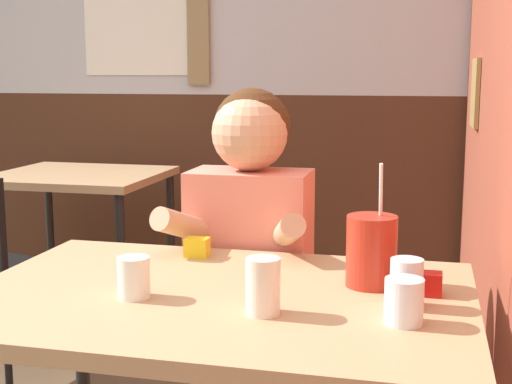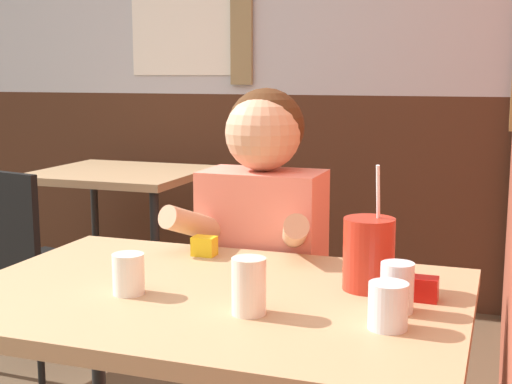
% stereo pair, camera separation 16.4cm
% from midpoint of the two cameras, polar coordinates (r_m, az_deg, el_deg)
% --- Properties ---
extents(back_wall, '(5.57, 0.09, 2.70)m').
position_cam_midpoint_polar(back_wall, '(3.91, 1.71, 11.57)').
color(back_wall, silver).
rests_on(back_wall, ground_plane).
extents(main_table, '(1.10, 0.75, 0.74)m').
position_cam_midpoint_polar(main_table, '(1.59, -0.56, -10.29)').
color(main_table, tan).
rests_on(main_table, ground_plane).
extents(background_table, '(0.77, 0.70, 0.74)m').
position_cam_midpoint_polar(background_table, '(3.54, -9.51, 0.27)').
color(background_table, tan).
rests_on(background_table, ground_plane).
extents(chair_near_window, '(0.48, 0.48, 0.85)m').
position_cam_midpoint_polar(chair_near_window, '(2.99, -16.45, -4.90)').
color(chair_near_window, black).
rests_on(chair_near_window, ground_plane).
extents(person_seated, '(0.42, 0.41, 1.17)m').
position_cam_midpoint_polar(person_seated, '(2.07, 2.83, -6.93)').
color(person_seated, '#EA7F6B').
rests_on(person_seated, ground_plane).
extents(cocktail_pitcher, '(0.11, 0.11, 0.28)m').
position_cam_midpoint_polar(cocktail_pitcher, '(1.59, 11.97, -4.89)').
color(cocktail_pitcher, '#B22819').
rests_on(cocktail_pitcher, main_table).
extents(glass_near_pitcher, '(0.07, 0.07, 0.10)m').
position_cam_midpoint_polar(glass_near_pitcher, '(1.47, 14.42, -7.44)').
color(glass_near_pitcher, silver).
rests_on(glass_near_pitcher, main_table).
extents(glass_center, '(0.07, 0.07, 0.09)m').
position_cam_midpoint_polar(glass_center, '(1.55, -7.18, -6.56)').
color(glass_center, silver).
rests_on(glass_center, main_table).
extents(glass_far_side, '(0.07, 0.07, 0.11)m').
position_cam_midpoint_polar(glass_far_side, '(1.41, 2.79, -7.58)').
color(glass_far_side, silver).
rests_on(glass_far_side, main_table).
extents(glass_by_brick, '(0.07, 0.07, 0.09)m').
position_cam_midpoint_polar(glass_by_brick, '(1.37, 13.97, -8.88)').
color(glass_by_brick, silver).
rests_on(glass_by_brick, main_table).
extents(condiment_ketchup, '(0.06, 0.04, 0.05)m').
position_cam_midpoint_polar(condiment_ketchup, '(1.56, 16.25, -7.49)').
color(condiment_ketchup, '#B7140F').
rests_on(condiment_ketchup, main_table).
extents(condiment_mustard, '(0.06, 0.04, 0.05)m').
position_cam_midpoint_polar(condiment_mustard, '(1.86, -1.63, -4.38)').
color(condiment_mustard, yellow).
rests_on(condiment_mustard, main_table).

